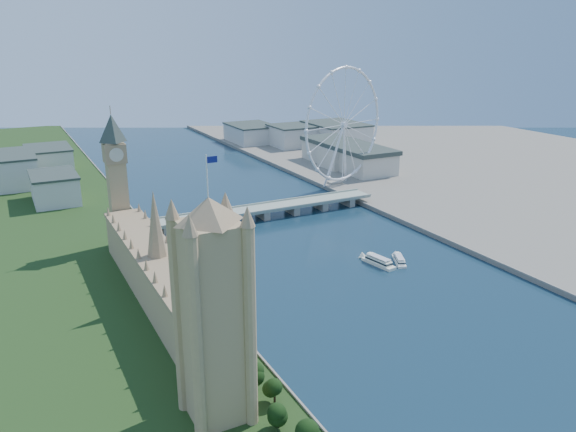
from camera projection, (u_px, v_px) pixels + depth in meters
ground at (545, 401)px, 251.44m from camera, size 2000.00×2000.00×0.00m
bank_right at (571, 185)px, 616.15m from camera, size 500.00×1400.00×6.00m
tree_row at (262, 384)px, 248.02m from camera, size 8.54×184.54×21.22m
victoria_tower at (213, 305)px, 222.01m from camera, size 28.16×28.16×112.00m
parliament_range at (159, 279)px, 333.27m from camera, size 24.00×200.00×70.00m
big_ben at (115, 164)px, 409.78m from camera, size 20.02×20.02×110.00m
westminster_bridge at (263, 211)px, 502.87m from camera, size 220.00×22.00×9.50m
london_eye at (344, 125)px, 583.36m from camera, size 113.60×39.12×124.30m
county_hall at (347, 169)px, 691.48m from camera, size 54.00×144.00×35.00m
city_skyline at (206, 147)px, 736.64m from camera, size 505.00×280.00×32.00m
tour_boat_near at (378, 265)px, 400.90m from camera, size 12.88×31.28×6.72m
tour_boat_far at (399, 263)px, 404.87m from camera, size 16.72×25.49×5.53m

